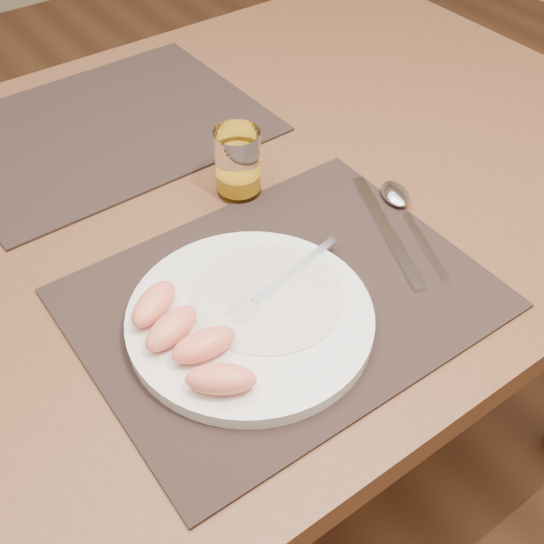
{
  "coord_description": "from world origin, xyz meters",
  "views": [
    {
      "loc": [
        -0.35,
        -0.64,
        1.32
      ],
      "look_at": [
        -0.02,
        -0.19,
        0.77
      ],
      "focal_mm": 45.0,
      "sensor_mm": 36.0,
      "label": 1
    }
  ],
  "objects_px": {
    "plate": "(250,319)",
    "fork": "(277,284)",
    "placemat_near": "(282,298)",
    "placemat_far": "(106,128)",
    "knife": "(392,239)",
    "table": "(204,241)",
    "spoon": "(400,201)",
    "juice_glass": "(238,165)"
  },
  "relations": [
    {
      "from": "table",
      "to": "spoon",
      "type": "relative_size",
      "value": 7.55
    },
    {
      "from": "placemat_near",
      "to": "placemat_far",
      "type": "height_order",
      "value": "same"
    },
    {
      "from": "table",
      "to": "juice_glass",
      "type": "xyz_separation_m",
      "value": [
        0.05,
        -0.03,
        0.13
      ]
    },
    {
      "from": "knife",
      "to": "spoon",
      "type": "xyz_separation_m",
      "value": [
        0.06,
        0.05,
        0.0
      ]
    },
    {
      "from": "placemat_near",
      "to": "knife",
      "type": "height_order",
      "value": "knife"
    },
    {
      "from": "table",
      "to": "placemat_far",
      "type": "relative_size",
      "value": 3.11
    },
    {
      "from": "fork",
      "to": "spoon",
      "type": "relative_size",
      "value": 0.94
    },
    {
      "from": "table",
      "to": "knife",
      "type": "xyz_separation_m",
      "value": [
        0.14,
        -0.22,
        0.09
      ]
    },
    {
      "from": "table",
      "to": "placemat_near",
      "type": "distance_m",
      "value": 0.24
    },
    {
      "from": "placemat_far",
      "to": "fork",
      "type": "bearing_deg",
      "value": -89.86
    },
    {
      "from": "table",
      "to": "fork",
      "type": "distance_m",
      "value": 0.24
    },
    {
      "from": "plate",
      "to": "knife",
      "type": "relative_size",
      "value": 1.29
    },
    {
      "from": "plate",
      "to": "juice_glass",
      "type": "distance_m",
      "value": 0.24
    },
    {
      "from": "placemat_far",
      "to": "juice_glass",
      "type": "bearing_deg",
      "value": -72.98
    },
    {
      "from": "placemat_far",
      "to": "placemat_near",
      "type": "bearing_deg",
      "value": -89.48
    },
    {
      "from": "plate",
      "to": "spoon",
      "type": "xyz_separation_m",
      "value": [
        0.28,
        0.06,
        -0.0
      ]
    },
    {
      "from": "placemat_far",
      "to": "knife",
      "type": "relative_size",
      "value": 2.15
    },
    {
      "from": "spoon",
      "to": "plate",
      "type": "bearing_deg",
      "value": -168.69
    },
    {
      "from": "fork",
      "to": "juice_glass",
      "type": "bearing_deg",
      "value": 68.32
    },
    {
      "from": "placemat_far",
      "to": "juice_glass",
      "type": "height_order",
      "value": "juice_glass"
    },
    {
      "from": "fork",
      "to": "knife",
      "type": "bearing_deg",
      "value": -2.67
    },
    {
      "from": "plate",
      "to": "juice_glass",
      "type": "relative_size",
      "value": 2.97
    },
    {
      "from": "fork",
      "to": "placemat_near",
      "type": "bearing_deg",
      "value": -59.89
    },
    {
      "from": "table",
      "to": "juice_glass",
      "type": "relative_size",
      "value": 15.38
    },
    {
      "from": "placemat_near",
      "to": "placemat_far",
      "type": "bearing_deg",
      "value": 90.52
    },
    {
      "from": "plate",
      "to": "fork",
      "type": "xyz_separation_m",
      "value": [
        0.05,
        0.02,
        0.01
      ]
    },
    {
      "from": "placemat_near",
      "to": "spoon",
      "type": "bearing_deg",
      "value": 10.91
    },
    {
      "from": "table",
      "to": "placemat_far",
      "type": "height_order",
      "value": "placemat_far"
    },
    {
      "from": "placemat_near",
      "to": "knife",
      "type": "xyz_separation_m",
      "value": [
        0.17,
        -0.0,
        0.0
      ]
    },
    {
      "from": "knife",
      "to": "fork",
      "type": "bearing_deg",
      "value": 177.33
    },
    {
      "from": "knife",
      "to": "spoon",
      "type": "height_order",
      "value": "spoon"
    },
    {
      "from": "juice_glass",
      "to": "knife",
      "type": "bearing_deg",
      "value": -63.81
    },
    {
      "from": "placemat_near",
      "to": "juice_glass",
      "type": "relative_size",
      "value": 4.94
    },
    {
      "from": "placemat_far",
      "to": "plate",
      "type": "bearing_deg",
      "value": -96.06
    },
    {
      "from": "juice_glass",
      "to": "spoon",
      "type": "bearing_deg",
      "value": -44.36
    },
    {
      "from": "knife",
      "to": "plate",
      "type": "bearing_deg",
      "value": -177.62
    },
    {
      "from": "placemat_near",
      "to": "plate",
      "type": "distance_m",
      "value": 0.05
    },
    {
      "from": "placemat_near",
      "to": "spoon",
      "type": "distance_m",
      "value": 0.23
    },
    {
      "from": "juice_glass",
      "to": "plate",
      "type": "bearing_deg",
      "value": -121.11
    },
    {
      "from": "fork",
      "to": "spoon",
      "type": "distance_m",
      "value": 0.23
    },
    {
      "from": "table",
      "to": "juice_glass",
      "type": "distance_m",
      "value": 0.14
    },
    {
      "from": "placemat_near",
      "to": "plate",
      "type": "height_order",
      "value": "plate"
    }
  ]
}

